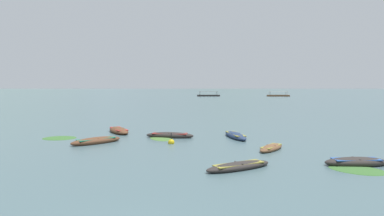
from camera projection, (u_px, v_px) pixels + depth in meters
The scene contains 16 objects.
ground_plane at pixel (218, 88), 1498.87m from camera, with size 6000.00×6000.00×0.00m, color #476066.
mountain_1 at pixel (96, 68), 2262.27m from camera, with size 882.77×882.77×294.69m, color slate.
mountain_2 at pixel (228, 68), 2158.55m from camera, with size 1226.50×1226.50×282.33m, color #56665B.
rowboat_0 at pixel (271, 148), 21.17m from camera, with size 2.40×3.09×0.45m.
rowboat_1 at pixel (119, 131), 29.31m from camera, with size 3.44×4.20×0.61m.
rowboat_2 at pixel (239, 166), 16.24m from camera, with size 3.84×2.99×0.45m.
rowboat_3 at pixel (96, 141), 23.71m from camera, with size 3.57×3.72×0.58m.
rowboat_4 at pixel (170, 135), 26.44m from camera, with size 4.13×1.29×0.57m.
rowboat_5 at pixel (235, 136), 26.33m from camera, with size 2.26×4.36×0.55m.
rowboat_6 at pixel (356, 162), 16.99m from camera, with size 3.63×1.60×0.56m.
ferry_0 at pixel (278, 95), 147.28m from camera, with size 10.17×3.72×2.54m.
ferry_1 at pixel (208, 95), 148.42m from camera, with size 10.96×4.62×2.54m.
mooring_buoy at pixel (171, 142), 23.53m from camera, with size 0.49×0.49×0.97m.
weed_patch_0 at pixel (161, 139), 25.85m from camera, with size 2.86×1.70×0.14m, color #477033.
weed_patch_2 at pixel (357, 170), 16.05m from camera, with size 2.05×2.75×0.14m, color #38662D.
weed_patch_3 at pixel (59, 138), 26.07m from camera, with size 2.79×2.28×0.14m, color #38662D.
Camera 1 is at (2.50, -7.03, 4.24)m, focal length 29.22 mm.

